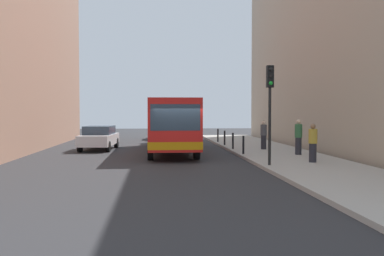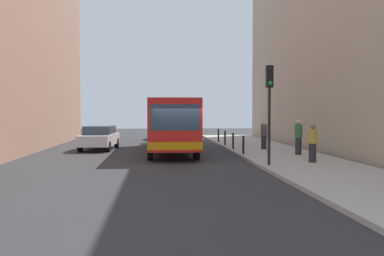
# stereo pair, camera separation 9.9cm
# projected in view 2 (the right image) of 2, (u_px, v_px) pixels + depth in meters

# --- Properties ---
(ground_plane) EXTENTS (80.00, 80.00, 0.00)m
(ground_plane) POSITION_uv_depth(u_px,v_px,m) (179.00, 162.00, 20.17)
(ground_plane) COLOR #2D2D30
(sidewalk) EXTENTS (4.40, 40.00, 0.15)m
(sidewalk) POSITION_uv_depth(u_px,v_px,m) (292.00, 159.00, 20.62)
(sidewalk) COLOR #ADA89E
(sidewalk) RESTS_ON ground
(building_right) EXTENTS (7.00, 32.00, 14.58)m
(building_right) POSITION_uv_depth(u_px,v_px,m) (374.00, 26.00, 24.84)
(building_right) COLOR #B2A38C
(building_right) RESTS_ON ground
(bus) EXTENTS (2.59, 11.03, 3.00)m
(bus) POSITION_uv_depth(u_px,v_px,m) (170.00, 123.00, 24.95)
(bus) COLOR red
(bus) RESTS_ON ground
(car_beside_bus) EXTENTS (2.11, 4.52, 1.48)m
(car_beside_bus) POSITION_uv_depth(u_px,v_px,m) (100.00, 137.00, 26.54)
(car_beside_bus) COLOR silver
(car_beside_bus) RESTS_ON ground
(car_behind_bus) EXTENTS (1.86, 4.40, 1.48)m
(car_behind_bus) POSITION_uv_depth(u_px,v_px,m) (164.00, 130.00, 36.80)
(car_behind_bus) COLOR maroon
(car_behind_bus) RESTS_ON ground
(traffic_light) EXTENTS (0.28, 0.33, 4.10)m
(traffic_light) POSITION_uv_depth(u_px,v_px,m) (269.00, 96.00, 17.60)
(traffic_light) COLOR black
(traffic_light) RESTS_ON sidewalk
(bollard_near) EXTENTS (0.11, 0.11, 0.95)m
(bollard_near) POSITION_uv_depth(u_px,v_px,m) (243.00, 145.00, 22.39)
(bollard_near) COLOR black
(bollard_near) RESTS_ON sidewalk
(bollard_mid) EXTENTS (0.11, 0.11, 0.95)m
(bollard_mid) POSITION_uv_depth(u_px,v_px,m) (233.00, 141.00, 25.38)
(bollard_mid) COLOR black
(bollard_mid) RESTS_ON sidewalk
(bollard_far) EXTENTS (0.11, 0.11, 0.95)m
(bollard_far) POSITION_uv_depth(u_px,v_px,m) (225.00, 138.00, 28.37)
(bollard_far) COLOR black
(bollard_far) RESTS_ON sidewalk
(bollard_farthest) EXTENTS (0.11, 0.11, 0.95)m
(bollard_farthest) POSITION_uv_depth(u_px,v_px,m) (218.00, 135.00, 31.35)
(bollard_farthest) COLOR black
(bollard_farthest) RESTS_ON sidewalk
(pedestrian_near_signal) EXTENTS (0.38, 0.38, 1.68)m
(pedestrian_near_signal) POSITION_uv_depth(u_px,v_px,m) (313.00, 143.00, 18.68)
(pedestrian_near_signal) COLOR #26262D
(pedestrian_near_signal) RESTS_ON sidewalk
(pedestrian_mid_sidewalk) EXTENTS (0.38, 0.38, 1.81)m
(pedestrian_mid_sidewalk) POSITION_uv_depth(u_px,v_px,m) (298.00, 137.00, 21.98)
(pedestrian_mid_sidewalk) COLOR #26262D
(pedestrian_mid_sidewalk) RESTS_ON sidewalk
(pedestrian_far_sidewalk) EXTENTS (0.38, 0.38, 1.66)m
(pedestrian_far_sidewalk) POSITION_uv_depth(u_px,v_px,m) (264.00, 135.00, 25.21)
(pedestrian_far_sidewalk) COLOR #26262D
(pedestrian_far_sidewalk) RESTS_ON sidewalk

